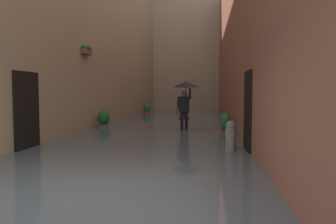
{
  "coord_description": "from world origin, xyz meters",
  "views": [
    {
      "loc": [
        -1.81,
        4.35,
        1.66
      ],
      "look_at": [
        -0.37,
        -7.31,
        0.92
      ],
      "focal_mm": 33.47,
      "sensor_mm": 36.0,
      "label": 1
    }
  ],
  "objects_px": {
    "mooring_bollard": "(231,139)",
    "potted_plant_far_left": "(225,125)",
    "person_wading": "(185,95)",
    "potted_plant_near_right": "(104,120)",
    "potted_plant_far_right": "(147,109)"
  },
  "relations": [
    {
      "from": "potted_plant_near_right",
      "to": "potted_plant_far_left",
      "type": "relative_size",
      "value": 1.0
    },
    {
      "from": "potted_plant_far_left",
      "to": "mooring_bollard",
      "type": "height_order",
      "value": "mooring_bollard"
    },
    {
      "from": "person_wading",
      "to": "potted_plant_near_right",
      "type": "distance_m",
      "value": 3.6
    },
    {
      "from": "potted_plant_near_right",
      "to": "mooring_bollard",
      "type": "bearing_deg",
      "value": 136.49
    },
    {
      "from": "person_wading",
      "to": "potted_plant_near_right",
      "type": "xyz_separation_m",
      "value": [
        3.44,
        -0.22,
        -1.05
      ]
    },
    {
      "from": "person_wading",
      "to": "mooring_bollard",
      "type": "relative_size",
      "value": 2.28
    },
    {
      "from": "potted_plant_near_right",
      "to": "potted_plant_far_right",
      "type": "xyz_separation_m",
      "value": [
        -0.13,
        -8.8,
        -0.01
      ]
    },
    {
      "from": "potted_plant_near_right",
      "to": "mooring_bollard",
      "type": "height_order",
      "value": "mooring_bollard"
    },
    {
      "from": "potted_plant_near_right",
      "to": "potted_plant_far_left",
      "type": "distance_m",
      "value": 5.11
    },
    {
      "from": "potted_plant_far_right",
      "to": "potted_plant_far_left",
      "type": "distance_m",
      "value": 11.06
    },
    {
      "from": "potted_plant_near_right",
      "to": "potted_plant_far_left",
      "type": "bearing_deg",
      "value": 167.05
    },
    {
      "from": "person_wading",
      "to": "mooring_bollard",
      "type": "bearing_deg",
      "value": 108.37
    },
    {
      "from": "mooring_bollard",
      "to": "potted_plant_far_left",
      "type": "bearing_deg",
      "value": -90.99
    },
    {
      "from": "person_wading",
      "to": "potted_plant_far_left",
      "type": "height_order",
      "value": "person_wading"
    },
    {
      "from": "potted_plant_far_right",
      "to": "potted_plant_far_left",
      "type": "height_order",
      "value": "potted_plant_far_left"
    }
  ]
}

